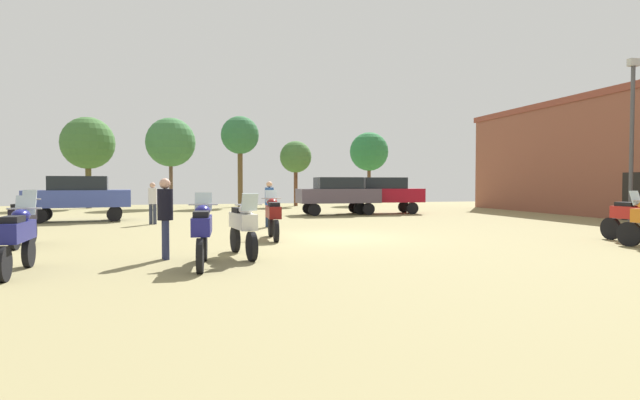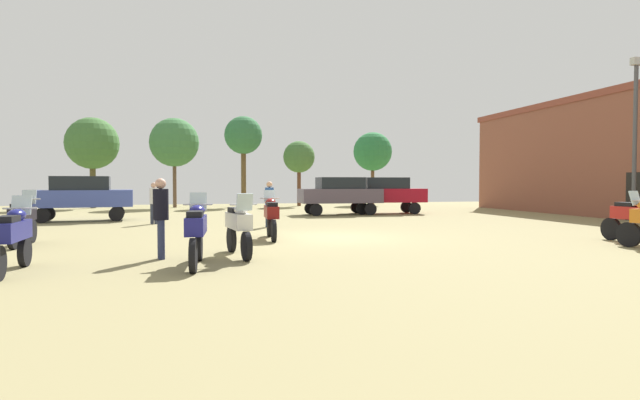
% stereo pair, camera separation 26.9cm
% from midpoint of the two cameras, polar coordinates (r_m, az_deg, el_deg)
% --- Properties ---
extents(ground_plane, '(44.00, 52.00, 0.02)m').
position_cam_midpoint_polar(ground_plane, '(15.77, 1.33, -4.30)').
color(ground_plane, '#8C8156').
extents(motorcycle_2, '(0.62, 2.19, 1.48)m').
position_cam_midpoint_polar(motorcycle_2, '(15.30, -5.05, -1.73)').
color(motorcycle_2, black).
rests_on(motorcycle_2, ground).
extents(motorcycle_4, '(0.62, 2.13, 1.50)m').
position_cam_midpoint_polar(motorcycle_4, '(16.88, 32.41, -1.66)').
color(motorcycle_4, black).
rests_on(motorcycle_4, ground).
extents(motorcycle_5, '(0.67, 2.19, 1.48)m').
position_cam_midpoint_polar(motorcycle_5, '(11.80, -8.57, -2.84)').
color(motorcycle_5, black).
rests_on(motorcycle_5, ground).
extents(motorcycle_6, '(0.62, 2.20, 1.50)m').
position_cam_midpoint_polar(motorcycle_6, '(10.56, -13.15, -3.38)').
color(motorcycle_6, black).
rests_on(motorcycle_6, ground).
extents(motorcycle_7, '(0.62, 2.22, 1.46)m').
position_cam_midpoint_polar(motorcycle_7, '(11.08, -30.94, -3.46)').
color(motorcycle_7, black).
rests_on(motorcycle_7, ground).
extents(motorcycle_9, '(0.62, 2.16, 1.51)m').
position_cam_midpoint_polar(motorcycle_9, '(15.71, -30.22, -1.85)').
color(motorcycle_9, black).
rests_on(motorcycle_9, ground).
extents(car_1, '(4.49, 2.31, 2.00)m').
position_cam_midpoint_polar(car_1, '(24.74, -25.17, 0.53)').
color(car_1, black).
rests_on(car_1, ground).
extents(car_2, '(4.31, 1.81, 2.00)m').
position_cam_midpoint_polar(car_2, '(26.84, 2.57, 0.81)').
color(car_2, black).
rests_on(car_2, ground).
extents(car_3, '(4.44, 2.17, 2.00)m').
position_cam_midpoint_polar(car_3, '(28.08, 7.66, 0.85)').
color(car_3, black).
rests_on(car_3, ground).
extents(person_1, '(0.43, 0.43, 1.72)m').
position_cam_midpoint_polar(person_1, '(21.82, -18.00, 0.02)').
color(person_1, '#2D3347').
rests_on(person_1, ground).
extents(person_2, '(0.40, 0.40, 1.81)m').
position_cam_midpoint_polar(person_2, '(11.75, -16.99, -1.28)').
color(person_2, '#262D50').
rests_on(person_2, ground).
extents(person_3, '(0.43, 0.43, 1.76)m').
position_cam_midpoint_polar(person_3, '(19.50, -5.37, -0.04)').
color(person_3, '#23314A').
rests_on(person_3, ground).
extents(tree_1, '(2.71, 2.71, 6.48)m').
position_cam_midpoint_polar(tree_1, '(36.70, -8.48, 7.16)').
color(tree_1, brown).
rests_on(tree_1, ground).
extents(tree_2, '(3.46, 3.46, 6.10)m').
position_cam_midpoint_polar(tree_2, '(37.18, -24.23, 5.84)').
color(tree_2, brown).
rests_on(tree_2, ground).
extents(tree_3, '(2.32, 2.32, 4.77)m').
position_cam_midpoint_polar(tree_3, '(37.04, -2.19, 4.85)').
color(tree_3, brown).
rests_on(tree_3, ground).
extents(tree_4, '(3.34, 3.34, 6.16)m').
position_cam_midpoint_polar(tree_4, '(36.14, -16.00, 6.27)').
color(tree_4, brown).
rests_on(tree_4, ground).
extents(tree_6, '(3.02, 3.02, 5.67)m').
position_cam_midpoint_polar(tree_6, '(39.73, 6.19, 5.46)').
color(tree_6, brown).
rests_on(tree_6, ground).
extents(lamp_post, '(0.44, 0.24, 6.76)m').
position_cam_midpoint_polar(lamp_post, '(24.25, 32.41, 6.54)').
color(lamp_post, '#47474C').
rests_on(lamp_post, ground).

